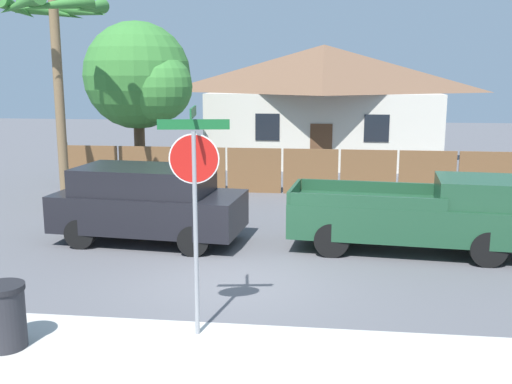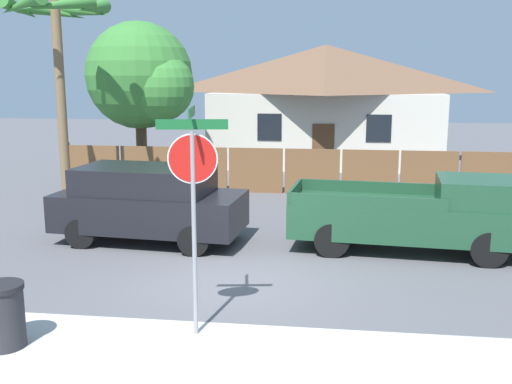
% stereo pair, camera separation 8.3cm
% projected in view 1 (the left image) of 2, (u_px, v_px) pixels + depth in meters
% --- Properties ---
extents(ground_plane, '(80.00, 80.00, 0.00)m').
position_uv_depth(ground_plane, '(231.00, 281.00, 11.79)').
color(ground_plane, '#56565B').
extents(sidewalk_strip, '(36.00, 3.20, 0.01)m').
position_uv_depth(sidewalk_strip, '(189.00, 369.00, 8.29)').
color(sidewalk_strip, beige).
rests_on(sidewalk_strip, ground).
extents(wooden_fence, '(15.47, 0.12, 1.64)m').
position_uv_depth(wooden_fence, '(282.00, 171.00, 20.29)').
color(wooden_fence, brown).
rests_on(wooden_fence, ground).
extents(house, '(10.61, 6.90, 5.28)m').
position_uv_depth(house, '(323.00, 102.00, 27.30)').
color(house, beige).
rests_on(house, ground).
extents(oak_tree, '(4.05, 3.86, 5.87)m').
position_uv_depth(oak_tree, '(141.00, 78.00, 21.55)').
color(oak_tree, brown).
rests_on(oak_tree, ground).
extents(palm_tree, '(3.04, 3.25, 6.21)m').
position_uv_depth(palm_tree, '(55.00, 26.00, 17.12)').
color(palm_tree, brown).
rests_on(palm_tree, ground).
extents(red_suv, '(4.62, 2.35, 1.84)m').
position_uv_depth(red_suv, '(148.00, 202.00, 14.38)').
color(red_suv, black).
rests_on(red_suv, ground).
extents(orange_pickup, '(5.47, 2.35, 1.75)m').
position_uv_depth(orange_pickup, '(418.00, 214.00, 13.62)').
color(orange_pickup, '#1E472D').
rests_on(orange_pickup, ground).
extents(stop_sign, '(1.06, 0.95, 3.55)m').
position_uv_depth(stop_sign, '(195.00, 181.00, 8.95)').
color(stop_sign, gray).
rests_on(stop_sign, ground).
extents(trash_bin, '(0.65, 0.65, 0.98)m').
position_uv_depth(trash_bin, '(4.00, 316.00, 8.87)').
color(trash_bin, '#28282D').
rests_on(trash_bin, ground).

